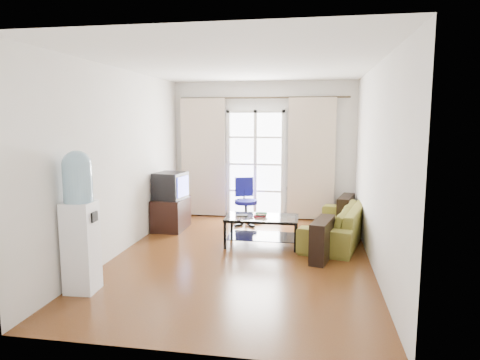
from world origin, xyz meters
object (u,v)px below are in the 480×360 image
(coffee_table, at_px, (262,227))
(tv_stand, at_px, (171,214))
(task_chair, at_px, (246,211))
(water_cooler, at_px, (80,219))
(sofa, at_px, (336,223))
(crt_tv, at_px, (169,186))

(coffee_table, xyz_separation_m, tv_stand, (-1.73, 0.71, -0.01))
(tv_stand, relative_size, task_chair, 0.88)
(tv_stand, xyz_separation_m, water_cooler, (-0.09, -2.87, 0.57))
(tv_stand, bearing_deg, water_cooler, -91.32)
(sofa, xyz_separation_m, coffee_table, (-1.15, -0.45, 0.00))
(tv_stand, bearing_deg, crt_tv, -89.26)
(sofa, bearing_deg, crt_tv, -80.91)
(coffee_table, relative_size, task_chair, 1.30)
(sofa, distance_m, tv_stand, 2.89)
(sofa, xyz_separation_m, water_cooler, (-2.97, -2.60, 0.56))
(sofa, height_order, task_chair, task_chair)
(water_cooler, bearing_deg, sofa, 38.34)
(crt_tv, bearing_deg, coffee_table, -11.25)
(sofa, xyz_separation_m, tv_stand, (-2.88, 0.26, -0.01))
(tv_stand, height_order, task_chair, task_chair)
(tv_stand, distance_m, water_cooler, 2.93)
(tv_stand, height_order, water_cooler, water_cooler)
(task_chair, relative_size, water_cooler, 0.54)
(sofa, bearing_deg, task_chair, -104.34)
(coffee_table, height_order, tv_stand, tv_stand)
(crt_tv, relative_size, task_chair, 0.67)
(crt_tv, distance_m, water_cooler, 2.81)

